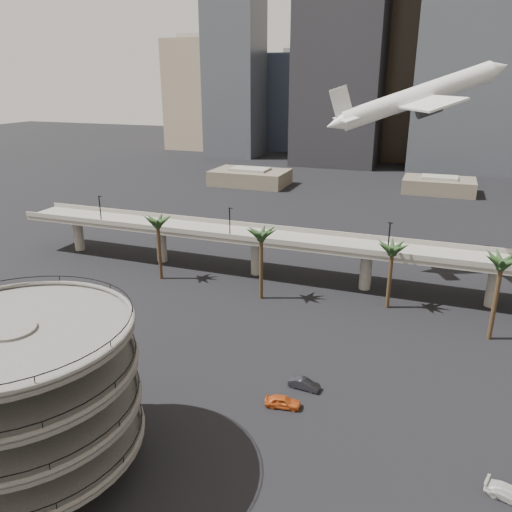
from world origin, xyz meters
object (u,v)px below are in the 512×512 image
(parking_ramp, at_px, (22,388))
(car_c, at_px, (510,494))
(overpass, at_px, (310,246))
(car_b, at_px, (304,384))
(car_a, at_px, (283,402))
(airborne_jet, at_px, (416,97))

(parking_ramp, relative_size, car_c, 4.88)
(overpass, relative_size, car_b, 31.74)
(parking_ramp, xyz_separation_m, car_a, (20.33, 18.78, -9.10))
(overpass, bearing_deg, parking_ramp, -102.43)
(airborne_jet, relative_size, car_c, 7.28)
(car_c, bearing_deg, airborne_jet, 31.30)
(parking_ramp, height_order, overpass, parking_ramp)
(airborne_jet, distance_m, car_c, 69.99)
(overpass, distance_m, car_a, 41.41)
(overpass, xyz_separation_m, car_b, (8.76, -35.60, -6.67))
(overpass, xyz_separation_m, car_c, (31.82, -46.29, -6.68))
(overpass, height_order, car_a, overpass)
(airborne_jet, distance_m, car_a, 63.58)
(car_a, bearing_deg, airborne_jet, -18.36)
(car_b, height_order, car_c, car_b)
(parking_ramp, bearing_deg, overpass, 77.57)
(parking_ramp, distance_m, car_a, 29.13)
(overpass, relative_size, airborne_jet, 3.92)
(airborne_jet, bearing_deg, overpass, -166.77)
(car_b, bearing_deg, airborne_jet, -3.52)
(parking_ramp, height_order, car_a, parking_ramp)
(car_a, xyz_separation_m, car_c, (24.49, -6.07, -0.08))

